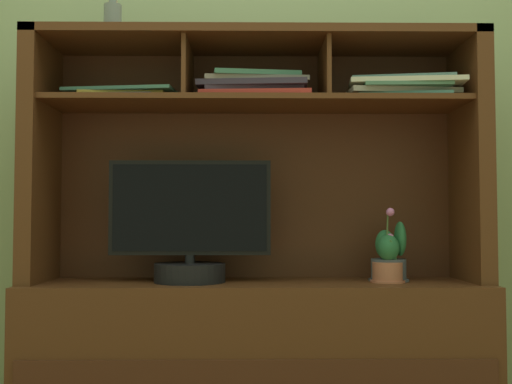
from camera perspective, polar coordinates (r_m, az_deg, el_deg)
name	(u,v)px	position (r m, az deg, el deg)	size (l,w,h in m)	color
back_wall	(255,57)	(2.64, -0.06, 12.39)	(6.00, 0.02, 2.80)	#8CA36C
media_console	(256,304)	(2.31, 0.00, -10.33)	(1.66, 0.50, 1.41)	#512D15
tv_monitor	(190,234)	(2.26, -6.15, -3.91)	(0.59, 0.26, 0.44)	black
potted_orchid	(388,270)	(2.30, 12.14, -7.12)	(0.13, 0.13, 0.27)	#BB694B
potted_fern	(389,256)	(2.34, 12.24, -5.86)	(0.15, 0.16, 0.22)	#47505A
magazine_stack_left	(255,88)	(2.31, -0.14, 9.59)	(0.42, 0.25, 0.10)	#A82D24
magazine_stack_centre	(124,96)	(2.39, -12.15, 8.69)	(0.43, 0.26, 0.04)	#324B7C
magazine_stack_right	(403,89)	(2.35, 13.53, 9.32)	(0.43, 0.24, 0.07)	#40756A
diffuser_bottle	(113,20)	(2.47, -13.15, 15.30)	(0.07, 0.07, 0.30)	slate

